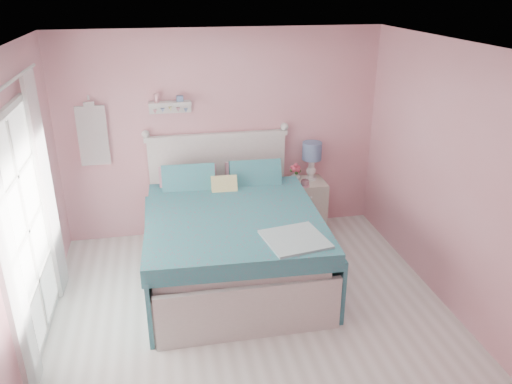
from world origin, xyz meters
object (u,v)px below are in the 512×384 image
object	(u,v)px
bed	(231,240)
nightstand	(305,205)
vase	(295,176)
teacup	(305,183)
table_lamp	(312,154)

from	to	relation	value
bed	nightstand	xyz separation A→B (m)	(1.13, 0.90, -0.08)
bed	vase	distance (m)	1.40
nightstand	teacup	world-z (taller)	teacup
vase	table_lamp	bearing A→B (deg)	9.13
bed	nightstand	size ratio (longest dim) A/B	3.39
bed	table_lamp	xyz separation A→B (m)	(1.20, 0.97, 0.61)
vase	teacup	world-z (taller)	vase
bed	nightstand	bearing A→B (deg)	41.07
table_lamp	bed	bearing A→B (deg)	-141.17
bed	teacup	world-z (taller)	bed
bed	table_lamp	distance (m)	1.66
nightstand	table_lamp	distance (m)	0.70
bed	teacup	distance (m)	1.33
nightstand	vase	world-z (taller)	vase
nightstand	teacup	xyz separation A→B (m)	(-0.07, -0.16, 0.39)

